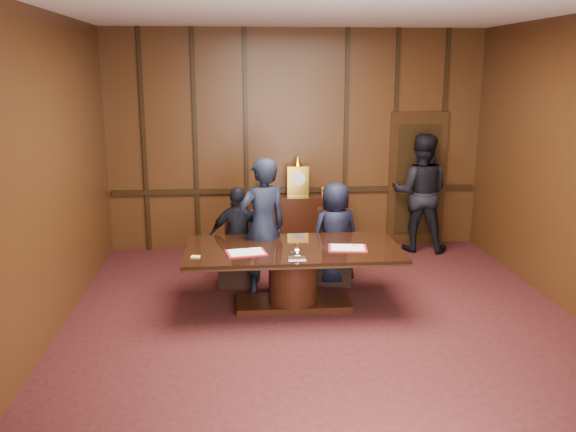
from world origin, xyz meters
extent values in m
plane|color=black|center=(0.00, 0.00, 0.00)|extent=(7.00, 7.00, 0.00)
plane|color=silver|center=(0.00, 0.00, 3.50)|extent=(7.00, 7.00, 0.00)
cube|color=black|center=(0.00, 3.50, 1.75)|extent=(6.00, 0.04, 3.50)
cube|color=black|center=(0.00, -3.50, 1.75)|extent=(6.00, 0.04, 3.50)
cube|color=black|center=(-3.00, 0.00, 1.75)|extent=(0.04, 7.00, 3.50)
cube|color=black|center=(0.00, 3.47, 0.95)|extent=(5.90, 0.05, 0.08)
cube|color=black|center=(2.00, 3.46, 1.10)|extent=(0.95, 0.06, 2.20)
sphere|color=gold|center=(1.63, 3.39, 1.05)|extent=(0.08, 0.08, 0.08)
cube|color=black|center=(0.00, 3.26, 0.45)|extent=(1.60, 0.45, 0.90)
cube|color=black|center=(-0.70, 3.26, 0.03)|extent=(0.12, 0.40, 0.06)
cube|color=black|center=(0.70, 3.26, 0.03)|extent=(0.12, 0.40, 0.06)
cube|color=gold|center=(0.00, 3.26, 1.14)|extent=(0.34, 0.18, 0.48)
cylinder|color=white|center=(0.00, 3.16, 1.20)|extent=(0.22, 0.03, 0.22)
cone|color=gold|center=(0.00, 3.26, 1.46)|extent=(0.14, 0.14, 0.16)
cube|color=black|center=(-0.55, 3.28, 1.01)|extent=(0.18, 0.04, 0.22)
cube|color=orange|center=(0.50, 3.28, 0.96)|extent=(0.22, 0.12, 0.12)
cube|color=black|center=(-0.30, 0.85, 0.04)|extent=(1.40, 0.60, 0.08)
cylinder|color=black|center=(-0.30, 0.85, 0.39)|extent=(0.60, 0.60, 0.62)
cube|color=black|center=(-0.30, 0.85, 0.71)|extent=(2.62, 1.32, 0.02)
cube|color=black|center=(-0.30, 0.85, 0.73)|extent=(2.60, 1.30, 0.06)
cube|color=#AF1025|center=(-0.88, 0.66, 0.77)|extent=(0.51, 0.40, 0.01)
cube|color=white|center=(-0.88, 0.66, 0.78)|extent=(0.44, 0.34, 0.01)
cube|color=#AF1025|center=(0.35, 0.74, 0.77)|extent=(0.50, 0.39, 0.01)
cube|color=white|center=(0.35, 0.74, 0.78)|extent=(0.43, 0.33, 0.01)
cube|color=white|center=(-0.30, 0.40, 0.77)|extent=(0.20, 0.14, 0.01)
ellipsoid|color=white|center=(-0.30, 0.40, 0.82)|extent=(0.13, 0.13, 0.10)
cube|color=#E9D872|center=(-1.46, 0.55, 0.77)|extent=(0.11, 0.09, 0.01)
cube|color=black|center=(-0.95, 1.70, 0.23)|extent=(0.57, 0.57, 0.46)
cube|color=black|center=(-0.91, 1.90, 0.72)|extent=(0.48, 0.16, 0.55)
cylinder|color=black|center=(-1.15, 1.50, 0.12)|extent=(0.04, 0.04, 0.23)
cylinder|color=black|center=(-0.75, 1.90, 0.12)|extent=(0.04, 0.04, 0.23)
cube|color=black|center=(0.35, 1.70, 0.23)|extent=(0.56, 0.56, 0.46)
cube|color=black|center=(0.39, 1.90, 0.72)|extent=(0.48, 0.14, 0.55)
cylinder|color=black|center=(0.15, 1.50, 0.12)|extent=(0.04, 0.04, 0.23)
cylinder|color=black|center=(0.55, 1.90, 0.12)|extent=(0.04, 0.04, 0.23)
imported|color=black|center=(-0.95, 1.65, 0.68)|extent=(0.83, 0.40, 1.37)
imported|color=black|center=(0.35, 1.65, 0.70)|extent=(0.79, 0.63, 1.41)
imported|color=black|center=(-0.65, 1.30, 0.90)|extent=(0.77, 0.66, 1.80)
imported|color=black|center=(1.96, 3.10, 0.95)|extent=(1.10, 0.97, 1.89)
camera|label=1|loc=(-0.98, -6.22, 2.87)|focal=38.00mm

